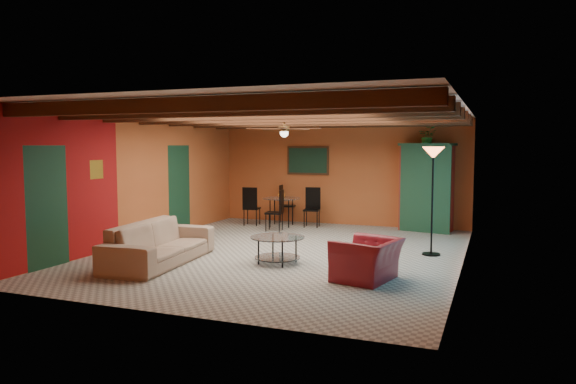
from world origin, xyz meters
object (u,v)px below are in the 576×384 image
at_px(sofa, 160,243).
at_px(coffee_table, 277,250).
at_px(potted_plant, 428,136).
at_px(armoire, 427,188).
at_px(vase, 281,183).
at_px(dining_table, 281,207).
at_px(floor_lamp, 432,201).
at_px(armchair, 367,260).

height_order(sofa, coffee_table, sofa).
distance_m(coffee_table, potted_plant, 5.41).
bearing_deg(armoire, vase, -158.60).
height_order(coffee_table, dining_table, dining_table).
xyz_separation_m(coffee_table, armoire, (1.96, 4.62, 0.78)).
bearing_deg(dining_table, potted_plant, 9.37).
bearing_deg(dining_table, floor_lamp, -30.42).
distance_m(sofa, coffee_table, 2.04).
bearing_deg(dining_table, sofa, -94.26).
xyz_separation_m(armoire, potted_plant, (0.00, 0.00, 1.25)).
bearing_deg(dining_table, armchair, -54.77).
bearing_deg(floor_lamp, vase, 149.58).
distance_m(sofa, armchair, 3.63).
distance_m(armchair, potted_plant, 5.57).
relative_size(sofa, armoire, 1.21).
distance_m(floor_lamp, vase, 4.60).
height_order(dining_table, floor_lamp, floor_lamp).
height_order(armoire, vase, armoire).
xyz_separation_m(potted_plant, vase, (-3.51, -0.58, -1.18)).
relative_size(coffee_table, armoire, 0.46).
bearing_deg(sofa, potted_plant, -41.22).
xyz_separation_m(coffee_table, vase, (-1.55, 4.04, 0.85)).
bearing_deg(sofa, dining_table, -9.60).
bearing_deg(vase, coffee_table, -68.99).
distance_m(armchair, armoire, 5.26).
height_order(coffee_table, armoire, armoire).
bearing_deg(vase, floor_lamp, -30.42).
xyz_separation_m(sofa, armchair, (3.62, 0.14, -0.04)).
distance_m(coffee_table, armoire, 5.08).
bearing_deg(armchair, sofa, -75.33).
bearing_deg(floor_lamp, sofa, -150.52).
bearing_deg(armchair, floor_lamp, 175.59).
bearing_deg(armchair, dining_table, -132.34).
distance_m(armoire, floor_lamp, 2.94).
bearing_deg(potted_plant, armoire, 0.00).
height_order(floor_lamp, potted_plant, potted_plant).
bearing_deg(armoire, armchair, -80.66).
distance_m(coffee_table, dining_table, 4.33).
height_order(sofa, potted_plant, potted_plant).
xyz_separation_m(sofa, vase, (0.36, 4.77, 0.73)).
bearing_deg(floor_lamp, dining_table, 149.58).
bearing_deg(sofa, armoire, -41.22).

